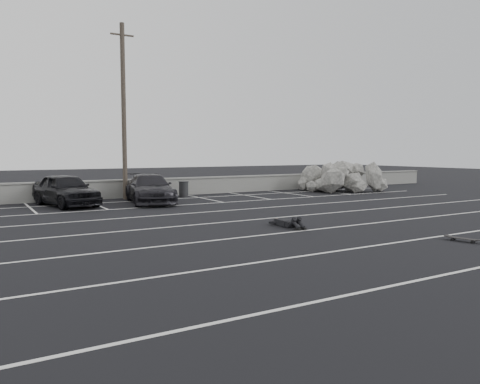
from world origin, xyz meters
TOP-DOWN VIEW (x-y plane):
  - ground at (0.00, 0.00)m, footprint 120.00×120.00m
  - seawall at (0.00, 14.00)m, footprint 50.00×0.45m
  - stall_lines at (-0.08, 4.41)m, footprint 36.00×20.05m
  - car_left at (-3.38, 11.54)m, footprint 2.89×4.97m
  - car_right at (0.63, 10.82)m, footprint 2.93×5.37m
  - utility_pole at (0.06, 13.20)m, footprint 1.27×0.25m
  - trash_bin at (3.39, 12.80)m, footprint 0.73×0.73m
  - riprap_pile at (13.71, 11.23)m, footprint 5.06×4.79m
  - person at (2.18, 1.18)m, footprint 1.12×2.32m
  - skateboard at (5.02, -3.89)m, footprint 0.39×0.88m

SIDE VIEW (x-z plane):
  - ground at x=0.00m, z-range 0.00..0.00m
  - stall_lines at x=-0.08m, z-range 0.00..0.01m
  - skateboard at x=5.02m, z-range 0.03..0.13m
  - person at x=2.18m, z-range 0.00..0.44m
  - trash_bin at x=3.39m, z-range 0.01..0.92m
  - seawall at x=0.00m, z-range 0.02..1.08m
  - riprap_pile at x=13.71m, z-range -0.18..1.36m
  - car_right at x=0.63m, z-range 0.00..1.48m
  - car_left at x=-3.38m, z-range 0.00..1.59m
  - utility_pole at x=0.06m, z-range 0.06..9.61m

